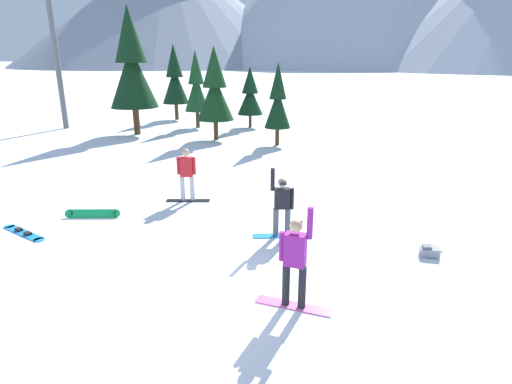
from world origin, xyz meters
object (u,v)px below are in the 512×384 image
snowboarder_background (187,174)px  loose_snowboard_far_spare (93,213)px  backpack_grey (430,251)px  pine_tree_slender (215,90)px  snowboarder_foreground (295,260)px  pine_tree_leaning (278,101)px  pine_tree_twin (196,86)px  pine_tree_young (132,66)px  pine_tree_tall (250,95)px  loose_snowboard_near_left (24,233)px  pine_tree_broad (175,79)px  snowboarder_midground (282,205)px  ski_lift_tower (55,43)px

snowboarder_background → loose_snowboard_far_spare: snowboarder_background is taller
backpack_grey → loose_snowboard_far_spare: bearing=-178.6°
loose_snowboard_far_spare → pine_tree_slender: 13.07m
snowboarder_foreground → loose_snowboard_far_spare: snowboarder_foreground is taller
pine_tree_leaning → pine_tree_twin: size_ratio=0.86×
pine_tree_twin → pine_tree_young: bearing=-125.8°
pine_tree_slender → pine_tree_young: pine_tree_young is taller
pine_tree_twin → pine_tree_tall: bearing=17.9°
pine_tree_young → pine_tree_leaning: bearing=-4.8°
snowboarder_background → loose_snowboard_far_spare: bearing=-133.5°
loose_snowboard_near_left → pine_tree_twin: bearing=99.5°
pine_tree_broad → snowboarder_midground: bearing=-55.8°
snowboarder_midground → backpack_grey: 3.82m
snowboarder_foreground → backpack_grey: 4.23m
backpack_grey → pine_tree_young: (-16.21, 12.76, 4.01)m
loose_snowboard_near_left → pine_tree_leaning: bearing=75.0°
pine_tree_young → ski_lift_tower: size_ratio=0.81×
snowboarder_foreground → ski_lift_tower: 25.87m
pine_tree_tall → pine_tree_broad: 7.00m
pine_tree_twin → ski_lift_tower: bearing=-160.9°
pine_tree_leaning → snowboarder_foreground: bearing=-74.5°
snowboarder_background → backpack_grey: size_ratio=3.35×
backpack_grey → snowboarder_midground: bearing=178.7°
pine_tree_tall → pine_tree_twin: 3.66m
loose_snowboard_near_left → backpack_grey: 10.77m
snowboarder_midground → snowboarder_background: 4.18m
pine_tree_tall → pine_tree_leaning: 6.35m
backpack_grey → pine_tree_broad: (-16.87, 19.40, 2.93)m
snowboarder_midground → snowboarder_background: snowboarder_midground is taller
pine_tree_young → pine_tree_twin: 4.57m
snowboarder_foreground → snowboarder_background: 6.97m
pine_tree_slender → snowboarder_midground: bearing=-60.6°
pine_tree_twin → snowboarder_midground: bearing=-58.6°
pine_tree_slender → pine_tree_twin: size_ratio=1.03×
loose_snowboard_far_spare → snowboarder_background: bearing=46.5°
loose_snowboard_far_spare → pine_tree_broad: pine_tree_broad is taller
loose_snowboard_near_left → pine_tree_twin: pine_tree_twin is taller
snowboarder_midground → pine_tree_young: (-12.46, 12.67, 3.25)m
snowboarder_midground → pine_tree_slender: bearing=119.4°
pine_tree_slender → pine_tree_broad: 9.23m
snowboarder_foreground → pine_tree_broad: (-14.15, 22.51, 2.06)m
pine_tree_slender → snowboarder_background: bearing=-72.7°
pine_tree_tall → pine_tree_broad: (-6.66, 1.99, 0.84)m
pine_tree_leaning → ski_lift_tower: bearing=174.9°
backpack_grey → pine_tree_leaning: (-6.90, 11.98, 2.27)m
snowboarder_foreground → backpack_grey: (2.72, 3.11, -0.87)m
loose_snowboard_far_spare → pine_tree_twin: bearing=103.9°
snowboarder_midground → backpack_grey: (3.75, -0.09, -0.76)m
loose_snowboard_far_spare → pine_tree_leaning: (2.67, 12.21, 2.27)m
pine_tree_twin → pine_tree_broad: pine_tree_broad is taller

